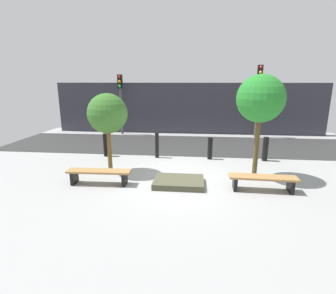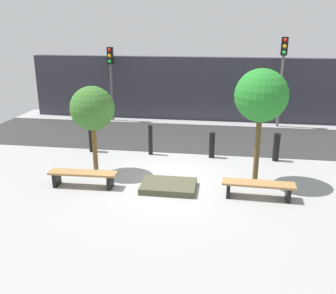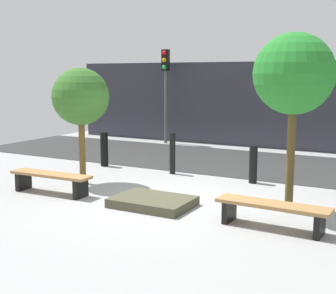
{
  "view_description": "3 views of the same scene",
  "coord_description": "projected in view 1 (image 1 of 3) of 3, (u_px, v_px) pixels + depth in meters",
  "views": [
    {
      "loc": [
        0.45,
        -8.0,
        3.14
      ],
      "look_at": [
        -0.38,
        0.02,
        1.1
      ],
      "focal_mm": 28.0,
      "sensor_mm": 36.0,
      "label": 1
    },
    {
      "loc": [
        1.46,
        -10.09,
        4.47
      ],
      "look_at": [
        -0.03,
        -0.3,
        1.24
      ],
      "focal_mm": 40.0,
      "sensor_mm": 36.0,
      "label": 2
    },
    {
      "loc": [
        4.57,
        -8.15,
        2.6
      ],
      "look_at": [
        0.18,
        -0.09,
        1.17
      ],
      "focal_mm": 50.0,
      "sensor_mm": 36.0,
      "label": 3
    }
  ],
  "objects": [
    {
      "name": "bench_right",
      "position": [
        263.0,
        180.0,
        7.64
      ],
      "size": [
        1.95,
        0.52,
        0.45
      ],
      "rotation": [
        0.0,
        0.0,
        -0.03
      ],
      "color": "black",
      "rests_on": "ground"
    },
    {
      "name": "bollard_far_left",
      "position": [
        106.0,
        145.0,
        11.16
      ],
      "size": [
        0.22,
        0.22,
        0.97
      ],
      "primitive_type": "cylinder",
      "color": "black",
      "rests_on": "ground"
    },
    {
      "name": "tree_behind_left_bench",
      "position": [
        107.0,
        114.0,
        8.77
      ],
      "size": [
        1.34,
        1.34,
        2.75
      ],
      "color": "brown",
      "rests_on": "ground"
    },
    {
      "name": "tree_behind_right_bench",
      "position": [
        260.0,
        99.0,
        8.15
      ],
      "size": [
        1.5,
        1.5,
        3.36
      ],
      "color": "#4F401F",
      "rests_on": "ground"
    },
    {
      "name": "bollard_right",
      "position": [
        265.0,
        149.0,
        10.51
      ],
      "size": [
        0.22,
        0.22,
        0.97
      ],
      "primitive_type": "cylinder",
      "color": "black",
      "rests_on": "ground"
    },
    {
      "name": "bench_left",
      "position": [
        99.0,
        174.0,
        8.13
      ],
      "size": [
        1.98,
        0.49,
        0.46
      ],
      "rotation": [
        0.0,
        0.0,
        0.03
      ],
      "color": "black",
      "rests_on": "ground"
    },
    {
      "name": "bollard_left",
      "position": [
        157.0,
        145.0,
        10.93
      ],
      "size": [
        0.15,
        0.15,
        1.09
      ],
      "primitive_type": "cylinder",
      "color": "black",
      "rests_on": "ground"
    },
    {
      "name": "traffic_light_west",
      "position": [
        120.0,
        93.0,
        15.35
      ],
      "size": [
        0.28,
        0.27,
        3.5
      ],
      "color": "#535353",
      "rests_on": "ground"
    },
    {
      "name": "planter_bed",
      "position": [
        179.0,
        182.0,
        8.14
      ],
      "size": [
        1.54,
        1.1,
        0.18
      ],
      "primitive_type": "cube",
      "color": "#484733",
      "rests_on": "ground"
    },
    {
      "name": "road_strip",
      "position": [
        185.0,
        145.0,
        13.24
      ],
      "size": [
        18.0,
        4.23,
        0.01
      ],
      "primitive_type": "cube",
      "color": "#2E2E2E",
      "rests_on": "ground"
    },
    {
      "name": "ground_plane",
      "position": [
        179.0,
        180.0,
        8.54
      ],
      "size": [
        18.0,
        18.0,
        0.0
      ],
      "primitive_type": "plane",
      "color": "#989898"
    },
    {
      "name": "traffic_light_mid_west",
      "position": [
        259.0,
        88.0,
        14.49
      ],
      "size": [
        0.28,
        0.27,
        3.99
      ],
      "color": "slate",
      "rests_on": "ground"
    },
    {
      "name": "building_facade",
      "position": [
        188.0,
        108.0,
        16.0
      ],
      "size": [
        16.2,
        0.5,
        3.04
      ],
      "primitive_type": "cube",
      "color": "#33333D",
      "rests_on": "ground"
    },
    {
      "name": "bollard_center",
      "position": [
        210.0,
        148.0,
        10.73
      ],
      "size": [
        0.2,
        0.2,
        0.91
      ],
      "primitive_type": "cylinder",
      "color": "black",
      "rests_on": "ground"
    }
  ]
}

